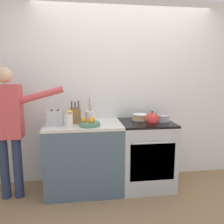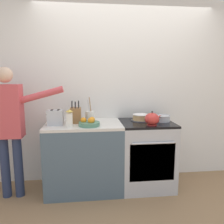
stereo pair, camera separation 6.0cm
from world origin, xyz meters
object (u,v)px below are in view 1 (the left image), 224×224
(fruit_bowl, at_px, (89,123))
(person_baker, at_px, (8,122))
(stove_range, at_px, (145,154))
(milk_carton, at_px, (70,119))
(utensil_crock, at_px, (90,116))
(layer_cake, at_px, (140,118))
(toaster, at_px, (55,118))
(knife_block, at_px, (75,115))
(mixing_bowl, at_px, (162,118))
(tea_kettle, at_px, (152,119))

(fruit_bowl, bearing_deg, person_baker, 176.47)
(stove_range, xyz_separation_m, milk_carton, (-1.01, -0.17, 0.56))
(stove_range, distance_m, utensil_crock, 0.94)
(layer_cake, relative_size, person_baker, 0.16)
(stove_range, bearing_deg, utensil_crock, 172.61)
(toaster, distance_m, person_baker, 0.55)
(milk_carton, xyz_separation_m, person_baker, (-0.74, 0.09, -0.04))
(knife_block, xyz_separation_m, utensil_crock, (0.19, 0.05, -0.03))
(mixing_bowl, relative_size, utensil_crock, 0.65)
(layer_cake, bearing_deg, tea_kettle, -74.53)
(layer_cake, bearing_deg, knife_block, -177.37)
(knife_block, distance_m, toaster, 0.27)
(utensil_crock, relative_size, person_baker, 0.21)
(mixing_bowl, xyz_separation_m, fruit_bowl, (-1.00, -0.16, -0.01))
(toaster, bearing_deg, layer_cake, 7.47)
(layer_cake, relative_size, fruit_bowl, 1.03)
(fruit_bowl, relative_size, toaster, 1.24)
(stove_range, relative_size, milk_carton, 4.23)
(tea_kettle, distance_m, utensil_crock, 0.83)
(tea_kettle, bearing_deg, layer_cake, 105.47)
(layer_cake, distance_m, mixing_bowl, 0.29)
(milk_carton, height_order, person_baker, person_baker)
(knife_block, height_order, toaster, knife_block)
(stove_range, relative_size, toaster, 4.33)
(stove_range, distance_m, toaster, 1.32)
(toaster, relative_size, milk_carton, 0.98)
(mixing_bowl, height_order, person_baker, person_baker)
(milk_carton, bearing_deg, layer_cake, 15.74)
(mixing_bowl, bearing_deg, stove_range, -177.04)
(person_baker, bearing_deg, layer_cake, 14.26)
(mixing_bowl, xyz_separation_m, knife_block, (-1.17, 0.04, 0.06))
(mixing_bowl, xyz_separation_m, utensil_crock, (-0.98, 0.09, 0.03))
(toaster, bearing_deg, fruit_bowl, -12.39)
(tea_kettle, bearing_deg, stove_range, 95.55)
(toaster, xyz_separation_m, person_baker, (-0.55, -0.03, -0.03))
(stove_range, bearing_deg, fruit_bowl, -169.20)
(utensil_crock, bearing_deg, person_baker, -169.28)
(stove_range, distance_m, fruit_bowl, 0.93)
(stove_range, xyz_separation_m, toaster, (-1.20, -0.05, 0.55))
(layer_cake, xyz_separation_m, tea_kettle, (0.08, -0.28, 0.04))
(utensil_crock, bearing_deg, knife_block, -166.32)
(tea_kettle, height_order, milk_carton, milk_carton)
(utensil_crock, xyz_separation_m, milk_carton, (-0.25, -0.27, 0.03))
(tea_kettle, relative_size, milk_carton, 1.04)
(mixing_bowl, relative_size, fruit_bowl, 0.84)
(layer_cake, height_order, toaster, toaster)
(fruit_bowl, bearing_deg, utensil_crock, 87.50)
(knife_block, distance_m, utensil_crock, 0.19)
(stove_range, distance_m, person_baker, 1.83)
(mixing_bowl, height_order, utensil_crock, utensil_crock)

